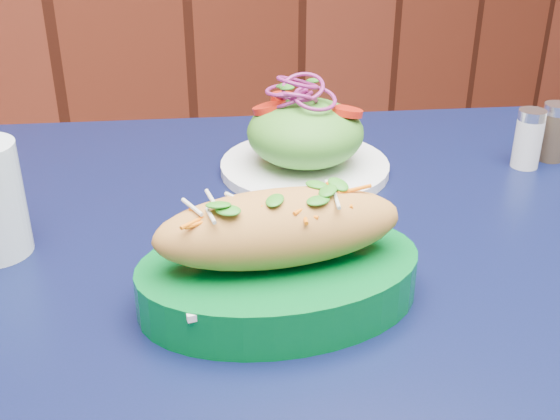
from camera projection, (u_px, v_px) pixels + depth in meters
cafe_table at (301, 324)px, 0.73m from camera, size 1.06×1.06×0.75m
banh_mi_basket at (279, 258)px, 0.59m from camera, size 0.28×0.22×0.11m
salad_plate at (305, 139)px, 0.84m from camera, size 0.21×0.21×0.12m
salt_shaker at (528, 139)px, 0.86m from camera, size 0.03×0.03×0.07m
pepper_shaker at (554, 132)px, 0.88m from camera, size 0.03×0.03×0.07m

